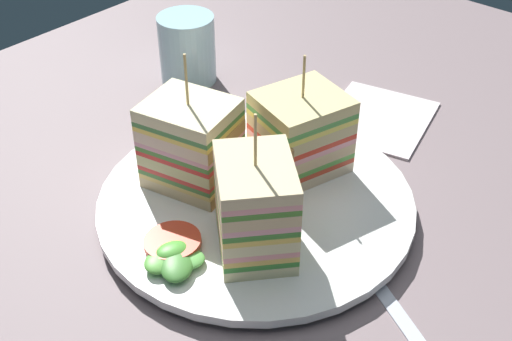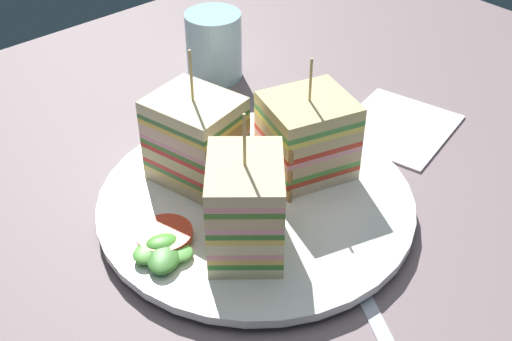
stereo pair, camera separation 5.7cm
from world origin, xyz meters
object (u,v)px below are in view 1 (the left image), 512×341
(sandwich_wedge_0, at_px, (191,144))
(spoon, at_px, (376,279))
(drinking_glass, at_px, (188,54))
(sandwich_wedge_1, at_px, (255,207))
(napkin, at_px, (377,117))
(plate, at_px, (256,202))
(sandwich_wedge_2, at_px, (304,135))

(sandwich_wedge_0, distance_m, spoon, 0.20)
(drinking_glass, bearing_deg, sandwich_wedge_1, 55.98)
(sandwich_wedge_0, xyz_separation_m, napkin, (-0.22, 0.06, -0.05))
(spoon, distance_m, drinking_glass, 0.37)
(napkin, bearing_deg, sandwich_wedge_1, 9.54)
(sandwich_wedge_0, xyz_separation_m, spoon, (-0.02, 0.19, -0.05))
(spoon, height_order, drinking_glass, drinking_glass)
(spoon, xyz_separation_m, drinking_glass, (-0.13, -0.35, 0.03))
(plate, bearing_deg, sandwich_wedge_1, 40.76)
(sandwich_wedge_0, distance_m, drinking_glass, 0.22)
(sandwich_wedge_1, height_order, napkin, sandwich_wedge_1)
(napkin, bearing_deg, plate, 0.33)
(plate, distance_m, sandwich_wedge_0, 0.08)
(plate, height_order, sandwich_wedge_0, sandwich_wedge_0)
(sandwich_wedge_1, distance_m, sandwich_wedge_2, 0.12)
(sandwich_wedge_2, relative_size, napkin, 0.96)
(sandwich_wedge_1, relative_size, spoon, 0.99)
(sandwich_wedge_2, distance_m, spoon, 0.15)
(sandwich_wedge_0, distance_m, napkin, 0.24)
(plate, bearing_deg, drinking_glass, -120.29)
(plate, xyz_separation_m, spoon, (0.00, 0.13, -0.00))
(napkin, bearing_deg, spoon, 32.71)
(spoon, bearing_deg, napkin, -29.42)
(sandwich_wedge_2, bearing_deg, plate, 12.80)
(sandwich_wedge_0, bearing_deg, plate, 5.38)
(plate, relative_size, spoon, 2.21)
(sandwich_wedge_2, xyz_separation_m, spoon, (0.07, 0.13, -0.05))
(plate, height_order, sandwich_wedge_1, sandwich_wedge_1)
(sandwich_wedge_2, xyz_separation_m, drinking_glass, (-0.07, -0.22, -0.02))
(plate, distance_m, sandwich_wedge_2, 0.08)
(sandwich_wedge_1, xyz_separation_m, spoon, (-0.04, 0.09, -0.05))
(plate, relative_size, sandwich_wedge_2, 2.43)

